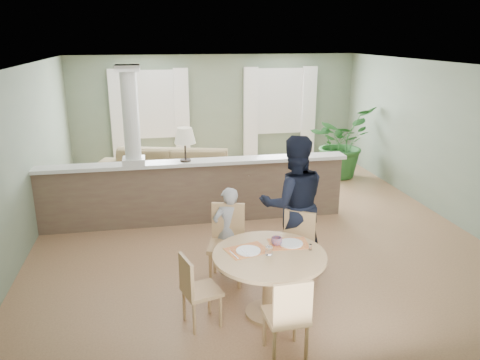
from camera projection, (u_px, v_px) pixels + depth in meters
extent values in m
plane|color=tan|center=(249.00, 222.00, 8.19)|extent=(8.00, 8.00, 0.00)
cube|color=gray|center=(216.00, 111.00, 11.54)|extent=(7.00, 0.02, 2.70)
cube|color=gray|center=(26.00, 157.00, 7.17)|extent=(0.02, 8.00, 2.70)
cube|color=gray|center=(439.00, 139.00, 8.41)|extent=(0.02, 8.00, 2.70)
cube|color=gray|center=(344.00, 252.00, 4.04)|extent=(7.00, 0.02, 2.70)
cube|color=white|center=(250.00, 64.00, 7.39)|extent=(7.00, 8.00, 0.02)
cube|color=white|center=(150.00, 104.00, 11.17)|extent=(1.10, 0.02, 1.50)
cube|color=white|center=(150.00, 105.00, 11.15)|extent=(1.22, 0.04, 1.62)
cube|color=white|center=(279.00, 101.00, 11.74)|extent=(1.10, 0.02, 1.50)
cube|color=white|center=(279.00, 101.00, 11.72)|extent=(1.22, 0.04, 1.62)
cube|color=white|center=(118.00, 119.00, 11.04)|extent=(0.35, 0.10, 2.30)
cube|color=white|center=(182.00, 117.00, 11.31)|extent=(0.35, 0.10, 2.30)
cube|color=white|center=(251.00, 114.00, 11.61)|extent=(0.35, 0.10, 2.30)
cube|color=white|center=(308.00, 113.00, 11.88)|extent=(0.35, 0.10, 2.30)
cube|color=#73624A|center=(196.00, 193.00, 8.06)|extent=(5.20, 0.22, 1.05)
cube|color=white|center=(195.00, 162.00, 7.90)|extent=(5.32, 0.36, 0.06)
cube|color=white|center=(134.00, 161.00, 7.70)|extent=(0.36, 0.36, 0.10)
cylinder|color=white|center=(131.00, 116.00, 7.48)|extent=(0.26, 0.26, 1.39)
cube|color=white|center=(127.00, 68.00, 7.25)|extent=(0.38, 0.38, 0.10)
cylinder|color=black|center=(186.00, 160.00, 7.86)|extent=(0.18, 0.18, 0.03)
cylinder|color=black|center=(185.00, 151.00, 7.81)|extent=(0.03, 0.03, 0.28)
cone|color=beige|center=(185.00, 135.00, 7.73)|extent=(0.36, 0.36, 0.26)
imported|color=olive|center=(168.00, 174.00, 9.46)|extent=(3.24, 1.94, 0.89)
imported|color=#255D25|center=(340.00, 142.00, 10.66)|extent=(1.91, 1.88, 1.60)
cylinder|color=tan|center=(268.00, 312.00, 5.50)|extent=(0.54, 0.54, 0.04)
cylinder|color=tan|center=(269.00, 285.00, 5.39)|extent=(0.15, 0.15, 0.70)
cylinder|color=tan|center=(269.00, 255.00, 5.28)|extent=(1.29, 1.29, 0.04)
cube|color=red|center=(247.00, 250.00, 5.35)|extent=(0.53, 0.45, 0.01)
cube|color=red|center=(288.00, 244.00, 5.52)|extent=(0.48, 0.36, 0.01)
cylinder|color=white|center=(248.00, 251.00, 5.32)|extent=(0.28, 0.28, 0.01)
cylinder|color=white|center=(291.00, 243.00, 5.51)|extent=(0.28, 0.28, 0.01)
cylinder|color=white|center=(269.00, 251.00, 5.23)|extent=(0.08, 0.08, 0.09)
cube|color=silver|center=(246.00, 253.00, 5.25)|extent=(0.07, 0.18, 0.00)
cube|color=silver|center=(234.00, 255.00, 5.23)|extent=(0.08, 0.22, 0.00)
cylinder|color=white|center=(310.00, 247.00, 5.36)|extent=(0.04, 0.04, 0.07)
cylinder|color=silver|center=(311.00, 244.00, 5.34)|extent=(0.04, 0.04, 0.01)
imported|color=#2355A3|center=(277.00, 241.00, 5.47)|extent=(0.16, 0.16, 0.10)
cube|color=tan|center=(226.00, 246.00, 6.12)|extent=(0.57, 0.57, 0.05)
cylinder|color=tan|center=(211.00, 270.00, 6.04)|extent=(0.04, 0.04, 0.47)
cylinder|color=tan|center=(239.00, 271.00, 6.00)|extent=(0.04, 0.04, 0.47)
cylinder|color=tan|center=(215.00, 257.00, 6.39)|extent=(0.04, 0.04, 0.47)
cylinder|color=tan|center=(242.00, 258.00, 6.36)|extent=(0.04, 0.04, 0.47)
cube|color=tan|center=(228.00, 221.00, 6.24)|extent=(0.43, 0.17, 0.51)
cube|color=tan|center=(294.00, 253.00, 6.00)|extent=(0.60, 0.60, 0.05)
cylinder|color=tan|center=(277.00, 273.00, 5.99)|extent=(0.04, 0.04, 0.45)
cylinder|color=tan|center=(303.00, 279.00, 5.86)|extent=(0.04, 0.04, 0.45)
cylinder|color=tan|center=(285.00, 261.00, 6.30)|extent=(0.04, 0.04, 0.45)
cylinder|color=tan|center=(311.00, 266.00, 6.17)|extent=(0.04, 0.04, 0.45)
cube|color=tan|center=(300.00, 228.00, 6.10)|extent=(0.37, 0.27, 0.48)
cube|color=tan|center=(286.00, 316.00, 4.70)|extent=(0.43, 0.43, 0.05)
cylinder|color=tan|center=(295.00, 324.00, 4.96)|extent=(0.04, 0.04, 0.42)
cylinder|color=tan|center=(265.00, 328.00, 4.88)|extent=(0.04, 0.04, 0.42)
cylinder|color=tan|center=(306.00, 343.00, 4.65)|extent=(0.04, 0.04, 0.42)
cylinder|color=tan|center=(274.00, 348.00, 4.57)|extent=(0.04, 0.04, 0.42)
cube|color=tan|center=(293.00, 304.00, 4.45)|extent=(0.40, 0.06, 0.45)
cube|color=tan|center=(202.00, 291.00, 5.21)|extent=(0.48, 0.48, 0.05)
cylinder|color=tan|center=(221.00, 311.00, 5.21)|extent=(0.04, 0.04, 0.40)
cylinder|color=tan|center=(209.00, 298.00, 5.47)|extent=(0.04, 0.04, 0.40)
cylinder|color=tan|center=(194.00, 319.00, 5.07)|extent=(0.04, 0.04, 0.40)
cylinder|color=tan|center=(184.00, 305.00, 5.34)|extent=(0.04, 0.04, 0.40)
cube|color=tan|center=(186.00, 276.00, 5.06)|extent=(0.14, 0.36, 0.42)
imported|color=#9A999E|center=(229.00, 231.00, 6.32)|extent=(0.49, 0.37, 1.22)
imported|color=black|center=(293.00, 204.00, 6.32)|extent=(0.96, 0.77, 1.90)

